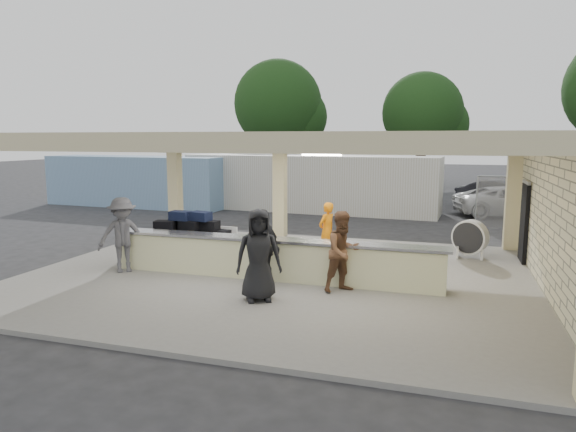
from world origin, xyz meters
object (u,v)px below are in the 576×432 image
(passenger_d, at_px, (259,255))
(car_dark, at_px, (501,195))
(car_white_a, at_px, (509,201))
(container_white, at_px, (309,183))
(baggage_counter, at_px, (271,259))
(passenger_a, at_px, (343,252))
(passenger_b, at_px, (263,247))
(container_blue, at_px, (137,181))
(passenger_c, at_px, (123,235))
(luggage_cart, at_px, (187,234))
(drum_fan, at_px, (470,238))
(baggage_handler, at_px, (327,231))

(passenger_d, bearing_deg, car_dark, 43.92)
(car_white_a, bearing_deg, container_white, 78.43)
(baggage_counter, relative_size, passenger_a, 4.64)
(passenger_a, xyz_separation_m, passenger_b, (-1.83, -0.06, -0.01))
(passenger_d, height_order, car_dark, passenger_d)
(passenger_d, bearing_deg, container_blue, 104.83)
(passenger_b, height_order, passenger_d, passenger_d)
(passenger_a, distance_m, passenger_c, 5.55)
(baggage_counter, height_order, passenger_a, passenger_a)
(car_white_a, bearing_deg, baggage_counter, 135.82)
(baggage_counter, relative_size, passenger_b, 4.70)
(passenger_a, xyz_separation_m, car_dark, (4.58, 16.23, -0.30))
(luggage_cart, relative_size, drum_fan, 2.20)
(passenger_c, bearing_deg, baggage_handler, -9.53)
(baggage_handler, bearing_deg, container_blue, -100.30)
(passenger_a, xyz_separation_m, container_white, (-4.19, 12.69, 0.32))
(baggage_counter, bearing_deg, passenger_d, -79.31)
(baggage_handler, bearing_deg, passenger_b, 11.08)
(passenger_a, height_order, car_white_a, passenger_a)
(baggage_counter, bearing_deg, passenger_c, -172.33)
(car_white_a, bearing_deg, drum_fan, 150.58)
(passenger_c, height_order, car_white_a, passenger_c)
(passenger_a, bearing_deg, baggage_handler, 65.97)
(passenger_b, xyz_separation_m, car_white_a, (6.55, 13.70, -0.32))
(car_dark, relative_size, container_blue, 0.43)
(passenger_c, distance_m, container_white, 12.77)
(passenger_a, bearing_deg, passenger_b, 137.92)
(passenger_a, distance_m, passenger_d, 1.90)
(container_blue, bearing_deg, passenger_d, -45.12)
(baggage_counter, distance_m, container_blue, 15.93)
(luggage_cart, bearing_deg, passenger_a, -17.10)
(car_white_a, bearing_deg, container_blue, 78.16)
(baggage_counter, relative_size, car_white_a, 1.80)
(car_dark, bearing_deg, passenger_d, 175.06)
(drum_fan, relative_size, baggage_handler, 0.68)
(luggage_cart, height_order, drum_fan, luggage_cart)
(car_dark, distance_m, container_blue, 18.13)
(container_white, distance_m, container_blue, 8.86)
(drum_fan, relative_size, car_dark, 0.26)
(passenger_d, bearing_deg, passenger_c, 137.69)
(passenger_b, bearing_deg, baggage_counter, 120.26)
(passenger_c, distance_m, container_blue, 13.99)
(baggage_counter, xyz_separation_m, car_white_a, (6.56, 13.14, 0.06))
(container_white, bearing_deg, container_blue, -170.56)
(luggage_cart, height_order, passenger_b, passenger_b)
(passenger_a, bearing_deg, drum_fan, 12.70)
(car_white_a, bearing_deg, passenger_d, 139.40)
(baggage_counter, height_order, car_dark, car_dark)
(passenger_b, relative_size, car_white_a, 0.38)
(passenger_b, distance_m, passenger_d, 1.11)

